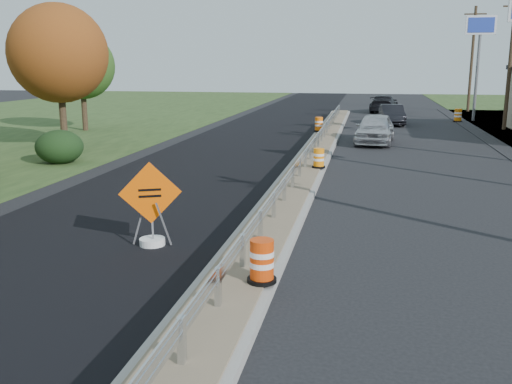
% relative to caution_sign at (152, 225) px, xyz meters
% --- Properties ---
extents(ground, '(140.00, 140.00, 0.00)m').
position_rel_caution_sign_xyz_m(ground, '(2.64, 4.37, -0.53)').
color(ground, black).
rests_on(ground, ground).
extents(milled_overlay, '(7.20, 120.00, 0.01)m').
position_rel_caution_sign_xyz_m(milled_overlay, '(-1.76, 14.37, -0.52)').
color(milled_overlay, black).
rests_on(milled_overlay, ground).
extents(median, '(1.60, 55.00, 0.23)m').
position_rel_caution_sign_xyz_m(median, '(2.64, 12.37, -0.42)').
color(median, gray).
rests_on(median, ground).
extents(guardrail, '(0.10, 46.15, 0.72)m').
position_rel_caution_sign_xyz_m(guardrail, '(2.64, 13.37, 0.20)').
color(guardrail, silver).
rests_on(guardrail, median).
extents(pylon_sign_north, '(2.20, 0.30, 7.90)m').
position_rel_caution_sign_xyz_m(pylon_sign_north, '(13.14, 34.37, 5.94)').
color(pylon_sign_north, slate).
rests_on(pylon_sign_north, ground).
extents(utility_pole_nmid, '(1.90, 0.26, 9.40)m').
position_rel_caution_sign_xyz_m(utility_pole_nmid, '(14.14, 28.37, 4.40)').
color(utility_pole_nmid, '#473523').
rests_on(utility_pole_nmid, ground).
extents(utility_pole_north, '(1.90, 0.26, 9.40)m').
position_rel_caution_sign_xyz_m(utility_pole_north, '(14.14, 43.37, 4.40)').
color(utility_pole_north, '#473523').
rests_on(utility_pole_north, ground).
extents(hedge_north, '(2.09, 2.09, 1.52)m').
position_rel_caution_sign_xyz_m(hedge_north, '(-8.36, 10.37, 0.23)').
color(hedge_north, black).
rests_on(hedge_north, ground).
extents(tree_near_red, '(4.95, 4.95, 7.35)m').
position_rel_caution_sign_xyz_m(tree_near_red, '(-10.36, 14.37, 4.33)').
color(tree_near_red, '#473523').
rests_on(tree_near_red, ground).
extents(tree_near_back, '(4.29, 4.29, 6.37)m').
position_rel_caution_sign_xyz_m(tree_near_back, '(-13.36, 22.37, 3.68)').
color(tree_near_back, '#473523').
rests_on(tree_near_back, ground).
extents(caution_sign, '(1.40, 0.63, 2.09)m').
position_rel_caution_sign_xyz_m(caution_sign, '(0.00, 0.00, 0.00)').
color(caution_sign, white).
rests_on(caution_sign, ground).
extents(barrel_median_near, '(0.58, 0.58, 0.85)m').
position_rel_caution_sign_xyz_m(barrel_median_near, '(3.19, -2.40, 0.11)').
color(barrel_median_near, black).
rests_on(barrel_median_near, median).
extents(barrel_median_mid, '(0.54, 0.54, 0.79)m').
position_rel_caution_sign_xyz_m(barrel_median_mid, '(3.19, 10.27, 0.08)').
color(barrel_median_mid, black).
rests_on(barrel_median_mid, median).
extents(barrel_median_far, '(0.61, 0.61, 0.89)m').
position_rel_caution_sign_xyz_m(barrel_median_far, '(2.09, 22.98, 0.13)').
color(barrel_median_far, black).
rests_on(barrel_median_far, median).
extents(barrel_shoulder_far, '(0.68, 0.68, 1.00)m').
position_rel_caution_sign_xyz_m(barrel_shoulder_far, '(11.84, 33.32, -0.05)').
color(barrel_shoulder_far, black).
rests_on(barrel_shoulder_far, ground).
extents(car_silver, '(2.39, 5.06, 1.67)m').
position_rel_caution_sign_xyz_m(car_silver, '(5.50, 19.83, 0.31)').
color(car_silver, silver).
rests_on(car_silver, ground).
extents(car_dark_mid, '(1.90, 4.49, 1.44)m').
position_rel_caution_sign_xyz_m(car_dark_mid, '(6.79, 30.27, 0.19)').
color(car_dark_mid, black).
rests_on(car_dark_mid, ground).
extents(car_dark_far, '(2.85, 5.65, 1.57)m').
position_rel_caution_sign_xyz_m(car_dark_far, '(6.46, 41.22, 0.26)').
color(car_dark_far, black).
rests_on(car_dark_far, ground).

